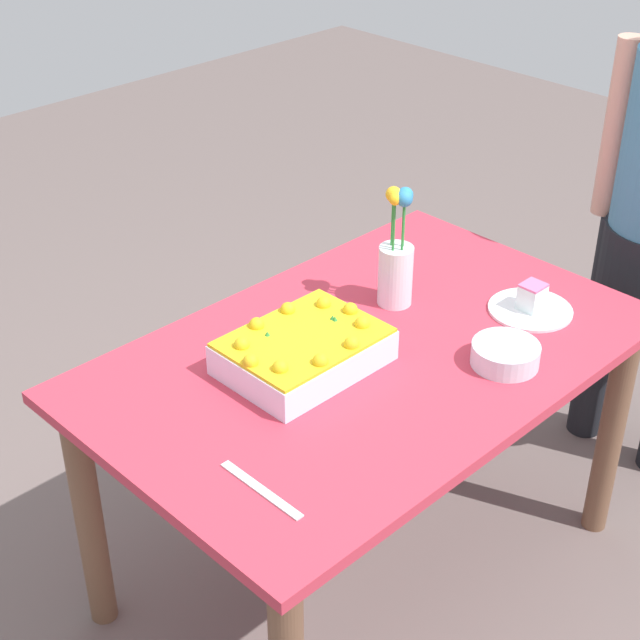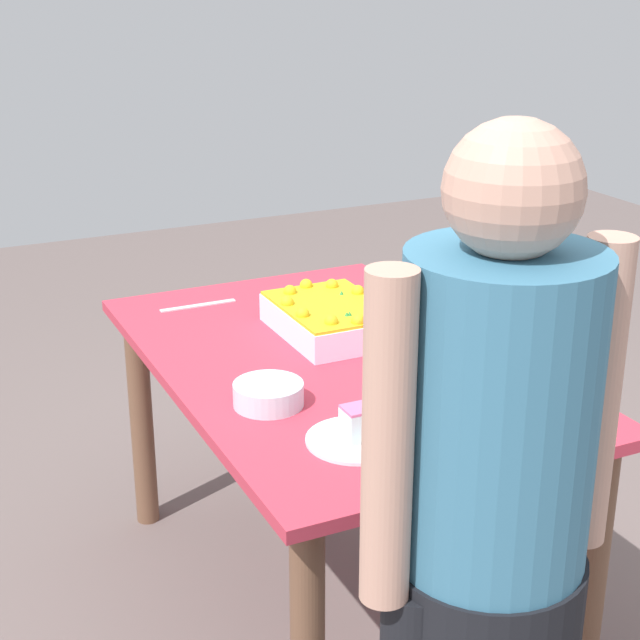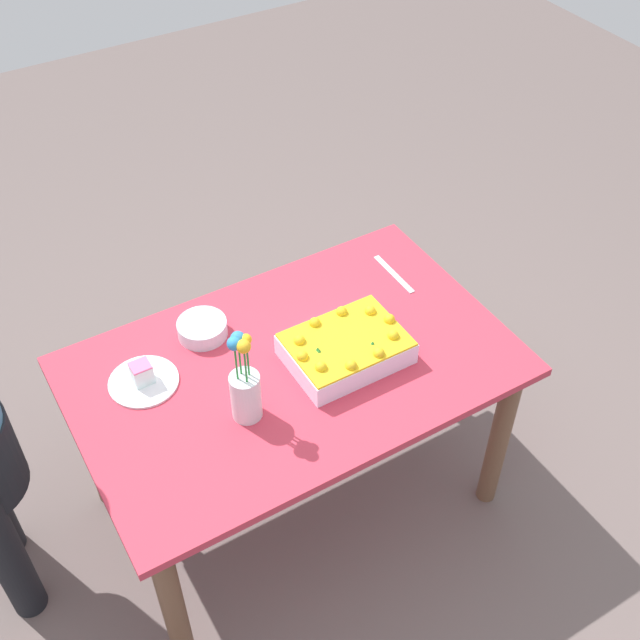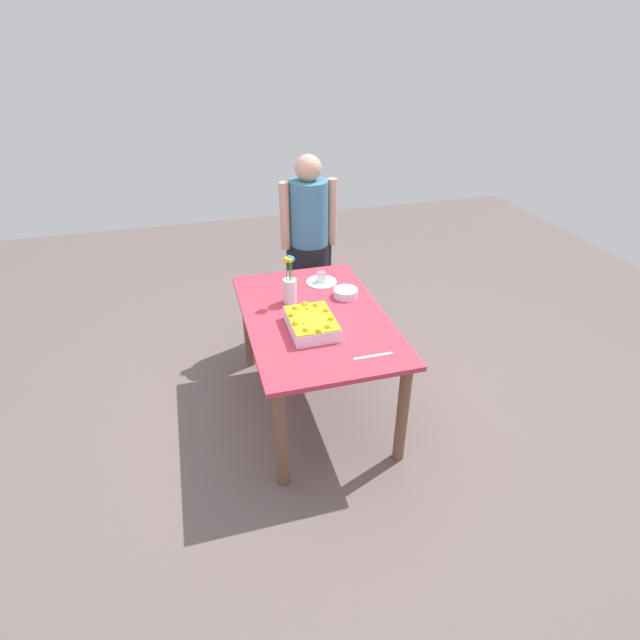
{
  "view_description": "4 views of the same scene",
  "coord_description": "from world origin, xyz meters",
  "px_view_note": "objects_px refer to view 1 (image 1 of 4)",
  "views": [
    {
      "loc": [
        -1.47,
        -1.33,
        2.03
      ],
      "look_at": [
        -0.15,
        0.02,
        0.87
      ],
      "focal_mm": 55.0,
      "sensor_mm": 36.0,
      "label": 1
    },
    {
      "loc": [
        2.07,
        -1.03,
        1.69
      ],
      "look_at": [
        -0.12,
        0.02,
        0.78
      ],
      "focal_mm": 55.0,
      "sensor_mm": 36.0,
      "label": 2
    },
    {
      "loc": [
        0.81,
        1.53,
        2.57
      ],
      "look_at": [
        -0.11,
        -0.01,
        0.86
      ],
      "focal_mm": 45.0,
      "sensor_mm": 36.0,
      "label": 3
    },
    {
      "loc": [
        -2.61,
        0.69,
        2.31
      ],
      "look_at": [
        -0.15,
        0.01,
        0.78
      ],
      "focal_mm": 28.0,
      "sensor_mm": 36.0,
      "label": 4
    }
  ],
  "objects_px": {
    "serving_plate_with_slice": "(531,305)",
    "cake_knife": "(261,490)",
    "flower_vase": "(396,263)",
    "sheet_cake": "(304,350)",
    "fruit_bowl": "(505,354)"
  },
  "relations": [
    {
      "from": "sheet_cake",
      "to": "cake_knife",
      "type": "distance_m",
      "value": 0.45
    },
    {
      "from": "cake_knife",
      "to": "fruit_bowl",
      "type": "distance_m",
      "value": 0.71
    },
    {
      "from": "sheet_cake",
      "to": "serving_plate_with_slice",
      "type": "relative_size",
      "value": 1.69
    },
    {
      "from": "serving_plate_with_slice",
      "to": "cake_knife",
      "type": "bearing_deg",
      "value": -178.27
    },
    {
      "from": "cake_knife",
      "to": "fruit_bowl",
      "type": "height_order",
      "value": "fruit_bowl"
    },
    {
      "from": "sheet_cake",
      "to": "serving_plate_with_slice",
      "type": "xyz_separation_m",
      "value": [
        0.59,
        -0.23,
        -0.03
      ]
    },
    {
      "from": "fruit_bowl",
      "to": "flower_vase",
      "type": "bearing_deg",
      "value": 85.74
    },
    {
      "from": "serving_plate_with_slice",
      "to": "flower_vase",
      "type": "height_order",
      "value": "flower_vase"
    },
    {
      "from": "serving_plate_with_slice",
      "to": "cake_knife",
      "type": "xyz_separation_m",
      "value": [
        -0.95,
        -0.03,
        -0.02
      ]
    },
    {
      "from": "sheet_cake",
      "to": "cake_knife",
      "type": "bearing_deg",
      "value": -144.68
    },
    {
      "from": "flower_vase",
      "to": "fruit_bowl",
      "type": "relative_size",
      "value": 2.0
    },
    {
      "from": "flower_vase",
      "to": "fruit_bowl",
      "type": "distance_m",
      "value": 0.39
    },
    {
      "from": "sheet_cake",
      "to": "fruit_bowl",
      "type": "relative_size",
      "value": 2.26
    },
    {
      "from": "sheet_cake",
      "to": "fruit_bowl",
      "type": "height_order",
      "value": "sheet_cake"
    },
    {
      "from": "fruit_bowl",
      "to": "serving_plate_with_slice",
      "type": "bearing_deg",
      "value": 21.97
    }
  ]
}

